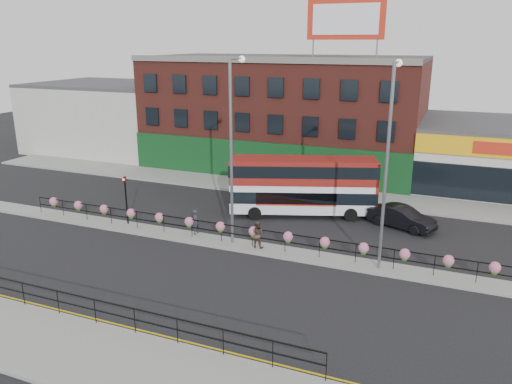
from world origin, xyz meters
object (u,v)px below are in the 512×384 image
at_px(lamp_column_east, 388,150).
at_px(double_decker_bus, 303,181).
at_px(pedestrian_a, 196,222).
at_px(pedestrian_b, 257,234).
at_px(car, 402,217).
at_px(lamp_column_west, 233,136).

bearing_deg(lamp_column_east, double_decker_bus, 133.56).
bearing_deg(double_decker_bus, pedestrian_a, -128.26).
bearing_deg(pedestrian_a, pedestrian_b, -96.11).
distance_m(car, pedestrian_a, 13.19).
bearing_deg(double_decker_bus, pedestrian_b, -95.45).
distance_m(car, lamp_column_east, 8.79).
relative_size(double_decker_bus, pedestrian_b, 6.34).
height_order(car, lamp_column_east, lamp_column_east).
bearing_deg(lamp_column_west, car, 35.67).
bearing_deg(lamp_column_west, pedestrian_a, 176.92).
xyz_separation_m(pedestrian_b, lamp_column_east, (6.97, 0.15, 5.49)).
distance_m(pedestrian_a, lamp_column_east, 12.54).
xyz_separation_m(lamp_column_west, lamp_column_east, (8.60, -0.24, -0.04)).
xyz_separation_m(double_decker_bus, pedestrian_b, (-0.65, -6.80, -1.52)).
height_order(double_decker_bus, lamp_column_east, lamp_column_east).
bearing_deg(pedestrian_b, car, -137.97).
xyz_separation_m(car, lamp_column_east, (-0.34, -6.66, 5.72)).
bearing_deg(car, lamp_column_east, -161.90).
xyz_separation_m(car, lamp_column_west, (-8.94, -6.42, 5.76)).
bearing_deg(pedestrian_a, double_decker_bus, -37.26).
distance_m(double_decker_bus, lamp_column_west, 7.89).
xyz_separation_m(pedestrian_a, lamp_column_east, (11.26, -0.39, 5.51)).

